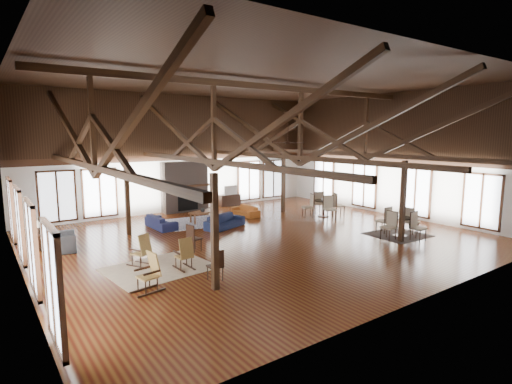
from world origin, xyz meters
TOP-DOWN VIEW (x-y plane):
  - floor at (0.00, 0.00)m, footprint 16.00×16.00m
  - ceiling at (0.00, 0.00)m, footprint 16.00×14.00m
  - wall_back at (0.00, 7.00)m, footprint 16.00×0.02m
  - wall_front at (0.00, -7.00)m, footprint 16.00×0.02m
  - wall_left at (-8.00, 0.00)m, footprint 0.02×14.00m
  - wall_right at (8.00, 0.00)m, footprint 0.02×14.00m
  - roof_truss at (0.00, 0.00)m, footprint 15.60×14.07m
  - post_grid at (0.00, 0.00)m, footprint 8.16×7.16m
  - fireplace at (0.00, 6.67)m, footprint 2.50×0.69m
  - ceiling_fan at (0.50, -1.00)m, footprint 1.60×1.60m
  - sofa_navy_front at (-0.25, 2.25)m, footprint 2.08×1.37m
  - sofa_navy_left at (-2.50, 3.83)m, footprint 1.90×0.79m
  - sofa_orange at (1.92, 3.89)m, footprint 1.68×0.67m
  - coffee_table at (-0.46, 3.80)m, footprint 1.43×1.00m
  - vase at (-0.55, 3.72)m, footprint 0.22×0.22m
  - armchair at (-6.63, 2.50)m, footprint 1.09×0.99m
  - side_table_lamp at (-7.23, 3.19)m, footprint 0.41×0.41m
  - rocking_chair_a at (-4.89, -0.60)m, footprint 0.73×0.89m
  - rocking_chair_b at (-3.97, -1.63)m, footprint 0.45×0.78m
  - rocking_chair_c at (-5.41, -2.62)m, footprint 0.87×0.57m
  - side_chair_a at (-2.97, -0.10)m, footprint 0.49×0.49m
  - side_chair_b at (-3.69, -3.02)m, footprint 0.38×0.38m
  - cafe_table_near at (4.63, -3.01)m, footprint 2.05×2.05m
  - cafe_table_far at (4.94, 1.52)m, footprint 2.15×2.15m
  - cup_near at (4.67, -2.97)m, footprint 0.12×0.12m
  - cup_far at (4.90, 1.58)m, footprint 0.16×0.16m
  - tv_console at (2.76, 6.75)m, footprint 1.23×0.46m
  - television at (2.79, 6.75)m, footprint 0.91×0.20m
  - rug_tan at (-4.58, -1.10)m, footprint 3.20×2.63m
  - rug_navy at (-0.50, 3.88)m, footprint 3.60×2.88m
  - rug_dark at (4.77, -2.81)m, footprint 2.22×2.03m

SIDE VIEW (x-z plane):
  - floor at x=0.00m, z-range 0.00..0.00m
  - rug_dark at x=4.77m, z-range 0.00..0.01m
  - rug_navy at x=-0.50m, z-range 0.00..0.01m
  - rug_tan at x=-4.58m, z-range 0.00..0.01m
  - sofa_orange at x=1.92m, z-range 0.00..0.49m
  - sofa_navy_left at x=-2.50m, z-range 0.00..0.55m
  - sofa_navy_front at x=-0.25m, z-range 0.00..0.57m
  - tv_console at x=2.76m, z-range 0.00..0.62m
  - armchair at x=-6.63m, z-range 0.00..0.64m
  - side_table_lamp at x=-7.23m, z-range -0.13..0.93m
  - coffee_table at x=-0.46m, z-range 0.19..0.69m
  - rocking_chair_b at x=-3.97m, z-range -0.03..0.95m
  - rocking_chair_a at x=-4.89m, z-range -0.03..0.99m
  - rocking_chair_c at x=-5.41m, z-range -0.03..1.00m
  - side_chair_b at x=-3.69m, z-range 0.07..0.96m
  - cafe_table_near at x=4.63m, z-range 0.00..1.07m
  - side_chair_a at x=-2.97m, z-range 0.08..1.03m
  - cafe_table_far at x=4.94m, z-range 0.00..1.11m
  - vase at x=-0.55m, z-range 0.50..0.71m
  - cup_near at x=4.67m, z-range 0.77..0.86m
  - cup_far at x=4.90m, z-range 0.80..0.90m
  - television at x=2.79m, z-range 0.62..1.14m
  - fireplace at x=0.00m, z-range -0.01..2.59m
  - post_grid at x=0.00m, z-range 0.00..3.05m
  - wall_back at x=0.00m, z-range 0.00..6.00m
  - wall_front at x=0.00m, z-range 0.00..6.00m
  - wall_left at x=-8.00m, z-range 0.00..6.00m
  - wall_right at x=8.00m, z-range 0.00..6.00m
  - ceiling_fan at x=0.50m, z-range 3.36..4.11m
  - roof_truss at x=0.00m, z-range 2.46..5.60m
  - ceiling at x=0.00m, z-range 5.99..6.01m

